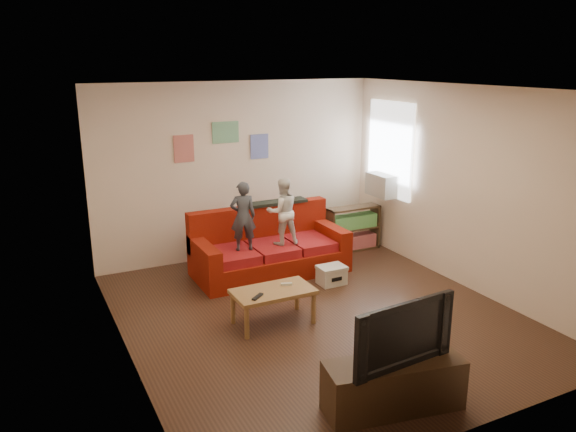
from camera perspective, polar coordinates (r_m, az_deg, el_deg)
name	(u,v)px	position (r m, az deg, el deg)	size (l,w,h in m)	color
room_shell	(319,208)	(6.50, 3.17, 0.83)	(4.52, 5.02, 2.72)	#42291B
sofa	(268,250)	(8.18, -2.02, -3.52)	(2.18, 1.00, 0.96)	maroon
child_a	(243,216)	(7.67, -4.59, -0.02)	(0.35, 0.23, 0.97)	#353941
child_b	(282,212)	(7.90, -0.56, 0.46)	(0.46, 0.36, 0.95)	white
coffee_table	(273,295)	(6.61, -1.52, -7.99)	(0.94, 0.52, 0.42)	olive
remote	(258,297)	(6.38, -3.11, -8.19)	(0.19, 0.05, 0.02)	black
game_controller	(287,284)	(6.70, -0.15, -6.94)	(0.13, 0.04, 0.03)	beige
bookshelf	(353,231)	(9.16, 6.58, -1.49)	(0.90, 0.27, 0.72)	#46331E
window	(390,149)	(9.00, 10.33, 6.68)	(0.04, 1.08, 1.48)	white
ac_unit	(382,185)	(9.03, 9.55, 3.13)	(0.28, 0.55, 0.35)	#B7B2A3
artwork_left	(184,149)	(8.35, -10.53, 6.74)	(0.30, 0.01, 0.40)	#D87266
artwork_center	(226,132)	(8.52, -6.37, 8.45)	(0.42, 0.01, 0.32)	#72B27F
artwork_right	(259,146)	(8.76, -2.92, 7.07)	(0.30, 0.01, 0.38)	#727FCC
file_box	(332,275)	(7.82, 4.45, -5.98)	(0.38, 0.29, 0.26)	beige
tv_stand	(393,385)	(5.27, 10.65, -16.53)	(1.24, 0.41, 0.47)	#3D2918
television	(396,330)	(5.01, 10.97, -11.35)	(1.05, 0.14, 0.60)	black
tissue	(290,271)	(8.17, 0.15, -5.61)	(0.09, 0.09, 0.09)	silver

